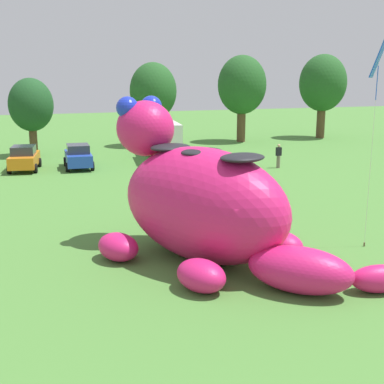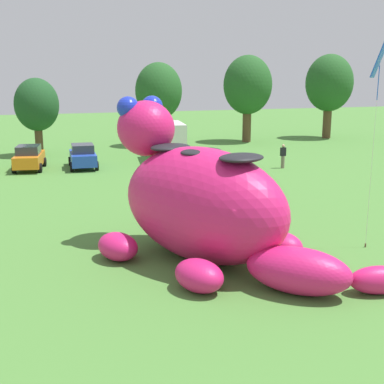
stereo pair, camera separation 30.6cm
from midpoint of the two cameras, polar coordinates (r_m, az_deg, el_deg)
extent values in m
plane|color=#4C8438|center=(17.41, 6.22, -8.64)|extent=(160.00, 160.00, 0.00)
ellipsoid|color=#E01E6B|center=(17.73, 0.64, -1.37)|extent=(6.17, 7.95, 4.00)
ellipsoid|color=#E01E6B|center=(19.53, -5.73, 7.12)|extent=(2.88, 2.99, 2.11)
sphere|color=#1E33CC|center=(19.36, -7.73, 9.37)|extent=(0.85, 0.85, 0.85)
sphere|color=#1E33CC|center=(20.08, -5.06, 9.56)|extent=(0.85, 0.85, 0.85)
ellipsoid|color=black|center=(18.52, -2.89, 5.03)|extent=(1.99, 1.83, 0.27)
ellipsoid|color=black|center=(17.37, 0.65, 4.53)|extent=(1.99, 1.83, 0.27)
ellipsoid|color=black|center=(16.18, 5.15, 3.88)|extent=(1.99, 1.83, 0.27)
ellipsoid|color=#E01E6B|center=(18.20, -8.78, -6.12)|extent=(1.82, 2.06, 0.98)
ellipsoid|color=#E01E6B|center=(20.98, 1.09, -3.41)|extent=(1.82, 2.06, 0.98)
ellipsoid|color=#E01E6B|center=(15.50, 0.46, -9.37)|extent=(1.82, 2.06, 0.98)
ellipsoid|color=#E01E6B|center=(18.45, 9.50, -5.87)|extent=(1.82, 2.06, 0.98)
ellipsoid|color=#E01E6B|center=(15.66, 11.48, -8.57)|extent=(3.38, 3.41, 1.40)
ellipsoid|color=#E01E6B|center=(16.38, 19.89, -9.16)|extent=(1.99, 1.28, 0.86)
cube|color=orange|center=(37.32, -18.55, 3.44)|extent=(2.39, 4.33, 0.80)
cube|color=#2D333D|center=(37.08, -18.66, 4.47)|extent=(1.82, 2.20, 0.60)
cylinder|color=black|center=(38.76, -19.50, 3.09)|extent=(0.35, 0.67, 0.64)
cylinder|color=black|center=(38.52, -17.00, 3.21)|extent=(0.35, 0.67, 0.64)
cylinder|color=black|center=(36.28, -20.10, 2.43)|extent=(0.35, 0.67, 0.64)
cylinder|color=black|center=(36.03, -17.44, 2.56)|extent=(0.35, 0.67, 0.64)
cube|color=#2347B7|center=(37.11, -12.90, 3.73)|extent=(1.98, 4.21, 0.80)
cube|color=#2D333D|center=(36.86, -12.94, 4.77)|extent=(1.63, 2.07, 0.60)
cylinder|color=black|center=(38.38, -14.27, 3.34)|extent=(0.28, 0.66, 0.64)
cylinder|color=black|center=(38.48, -11.74, 3.49)|extent=(0.28, 0.66, 0.64)
cylinder|color=black|center=(35.87, -14.09, 2.72)|extent=(0.28, 0.66, 0.64)
cylinder|color=black|center=(35.98, -11.38, 2.88)|extent=(0.28, 0.66, 0.64)
cube|color=silver|center=(42.50, -3.89, 6.06)|extent=(2.28, 2.12, 1.90)
cube|color=silver|center=(39.31, -3.34, 5.96)|extent=(2.86, 4.89, 2.50)
cylinder|color=black|center=(42.51, -5.21, 4.74)|extent=(0.43, 0.93, 0.90)
cylinder|color=black|center=(42.75, -2.54, 4.83)|extent=(0.43, 0.93, 0.90)
cylinder|color=black|center=(37.77, -4.59, 3.75)|extent=(0.43, 0.93, 0.90)
cylinder|color=black|center=(38.05, -1.43, 3.85)|extent=(0.43, 0.93, 0.90)
cylinder|color=brown|center=(43.85, -17.58, 5.32)|extent=(0.64, 0.64, 2.23)
ellipsoid|color=#1E4C23|center=(43.59, -17.85, 9.33)|extent=(3.56, 3.56, 4.28)
cylinder|color=brown|center=(48.40, -4.49, 6.81)|extent=(0.78, 0.78, 2.72)
ellipsoid|color=#235623|center=(48.16, -4.57, 11.27)|extent=(4.36, 4.36, 5.23)
cylinder|color=brown|center=(51.58, 5.37, 7.31)|extent=(0.86, 0.86, 3.00)
ellipsoid|color=#235623|center=(51.36, 5.47, 11.91)|extent=(4.79, 4.79, 5.75)
cylinder|color=brown|center=(56.40, 14.12, 7.49)|extent=(0.88, 0.88, 3.08)
ellipsoid|color=#235623|center=(56.20, 14.35, 11.80)|extent=(4.93, 4.93, 5.91)
cylinder|color=#2D334C|center=(32.04, 4.52, 2.12)|extent=(0.26, 0.26, 0.88)
cube|color=gold|center=(31.91, 4.55, 3.42)|extent=(0.38, 0.22, 0.60)
sphere|color=tan|center=(31.85, 4.56, 4.17)|extent=(0.22, 0.22, 0.22)
cylinder|color=#2D334C|center=(24.16, -1.05, -1.36)|extent=(0.26, 0.26, 0.88)
cube|color=#338C4C|center=(23.99, -1.06, 0.36)|extent=(0.38, 0.22, 0.60)
sphere|color=brown|center=(23.90, -1.06, 1.34)|extent=(0.22, 0.22, 0.22)
cylinder|color=#726656|center=(36.84, 9.45, 3.37)|extent=(0.26, 0.26, 0.88)
cube|color=black|center=(36.73, 9.49, 4.51)|extent=(0.38, 0.22, 0.60)
sphere|color=tan|center=(36.67, 9.52, 5.16)|extent=(0.22, 0.22, 0.22)
cylinder|color=brown|center=(20.58, 18.40, -5.61)|extent=(0.06, 0.06, 0.15)
cylinder|color=silver|center=(19.80, 19.11, 4.12)|extent=(0.01, 0.01, 6.89)
cube|color=blue|center=(19.62, 19.86, 14.10)|extent=(1.13, 1.13, 1.44)
cylinder|color=blue|center=(19.61, 19.66, 11.48)|extent=(0.03, 0.03, 1.20)
camera|label=1|loc=(0.15, -90.47, -0.11)|focal=47.42mm
camera|label=2|loc=(0.15, 89.53, 0.11)|focal=47.42mm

